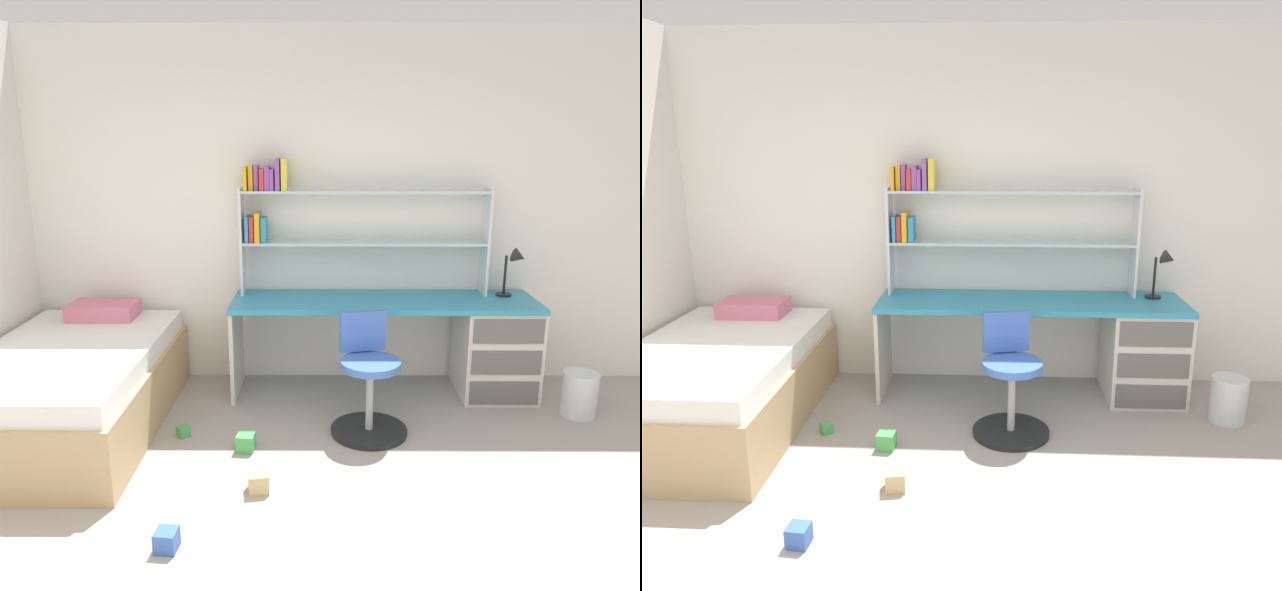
% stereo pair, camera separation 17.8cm
% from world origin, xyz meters
% --- Properties ---
extents(room_shell, '(5.88, 6.41, 2.76)m').
position_xyz_m(room_shell, '(-1.29, 1.31, 1.38)').
color(room_shell, white).
rests_on(room_shell, ground_plane).
extents(desk, '(2.31, 0.62, 0.76)m').
position_xyz_m(desk, '(0.97, 2.37, 0.43)').
color(desk, teal).
rests_on(desk, ground_plane).
extents(bookshelf_hutch, '(1.90, 0.22, 1.04)m').
position_xyz_m(bookshelf_hutch, '(-0.10, 2.57, 1.38)').
color(bookshelf_hutch, silver).
rests_on(bookshelf_hutch, desk).
extents(desk_lamp, '(0.20, 0.17, 0.38)m').
position_xyz_m(desk_lamp, '(1.33, 2.46, 1.01)').
color(desk_lamp, black).
rests_on(desk_lamp, desk).
extents(swivel_chair, '(0.52, 0.52, 0.81)m').
position_xyz_m(swivel_chair, '(0.17, 1.72, 0.32)').
color(swivel_chair, black).
rests_on(swivel_chair, ground_plane).
extents(bed_platform, '(1.17, 1.88, 0.71)m').
position_xyz_m(bed_platform, '(-1.84, 1.76, 0.29)').
color(bed_platform, tan).
rests_on(bed_platform, ground_plane).
extents(waste_bin, '(0.25, 0.25, 0.32)m').
position_xyz_m(waste_bin, '(1.71, 1.97, 0.16)').
color(waste_bin, silver).
rests_on(waste_bin, ground_plane).
extents(toy_block_green_1, '(0.12, 0.12, 0.11)m').
position_xyz_m(toy_block_green_1, '(-0.62, 1.44, 0.06)').
color(toy_block_green_1, '#479E51').
rests_on(toy_block_green_1, ground_plane).
extents(toy_block_blue_2, '(0.11, 0.11, 0.11)m').
position_xyz_m(toy_block_blue_2, '(-0.89, 0.48, 0.05)').
color(toy_block_blue_2, '#3860B7').
rests_on(toy_block_blue_2, ground_plane).
extents(toy_block_natural_3, '(0.13, 0.13, 0.11)m').
position_xyz_m(toy_block_natural_3, '(-0.49, 0.98, 0.06)').
color(toy_block_natural_3, tan).
rests_on(toy_block_natural_3, ground_plane).
extents(toy_block_green_5, '(0.10, 0.10, 0.07)m').
position_xyz_m(toy_block_green_5, '(-1.07, 1.62, 0.04)').
color(toy_block_green_5, '#479E51').
rests_on(toy_block_green_5, ground_plane).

